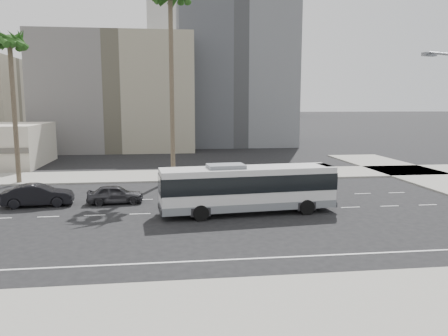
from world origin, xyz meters
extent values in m
plane|color=black|center=(0.00, 0.00, 0.00)|extent=(700.00, 700.00, 0.00)
cube|color=gray|center=(0.00, 15.50, 0.07)|extent=(120.00, 7.00, 0.15)
cube|color=gray|center=(0.00, -15.50, 0.07)|extent=(120.00, 7.00, 0.15)
cube|color=slate|center=(-12.00, 45.00, 9.00)|extent=(24.00, 18.00, 18.00)
cube|color=#505358|center=(8.00, 52.00, 13.00)|extent=(20.00, 20.00, 26.00)
cube|color=silver|center=(-2.00, 250.00, 22.00)|extent=(42.00, 42.00, 44.00)
cube|color=silver|center=(-2.00, 250.00, 60.00)|extent=(26.00, 26.00, 32.00)
cube|color=slate|center=(45.00, 230.00, 35.00)|extent=(26.00, 26.00, 70.00)
cube|color=slate|center=(70.00, 260.00, 30.00)|extent=(22.00, 22.00, 60.00)
cube|color=silver|center=(1.32, -0.66, 1.84)|extent=(12.05, 3.71, 2.66)
cube|color=black|center=(1.32, -0.66, 2.20)|extent=(12.12, 3.78, 1.12)
cube|color=slate|center=(1.32, -0.66, 0.66)|extent=(12.08, 3.76, 0.51)
cube|color=slate|center=(-0.21, -0.66, 3.27)|extent=(2.60, 1.86, 0.31)
cube|color=#262628|center=(6.95, -0.66, 3.02)|extent=(0.78, 1.89, 0.31)
cylinder|color=black|center=(5.11, -1.97, 0.51)|extent=(1.02, 0.31, 1.02)
cylinder|color=black|center=(5.11, 0.65, 0.51)|extent=(1.02, 0.31, 1.02)
cylinder|color=black|center=(-2.15, -1.97, 0.51)|extent=(1.02, 0.31, 1.02)
cylinder|color=black|center=(-2.15, 0.65, 0.51)|extent=(1.02, 0.31, 1.02)
imported|color=#313134|center=(-8.04, 3.52, 0.70)|extent=(1.91, 4.23, 1.41)
imported|color=black|center=(-13.54, 3.37, 0.81)|extent=(2.18, 5.06, 1.62)
cube|color=slate|center=(8.65, -9.11, 9.82)|extent=(0.84, 0.44, 0.19)
cylinder|color=brown|center=(-3.57, 13.48, 8.64)|extent=(0.48, 0.48, 17.28)
cylinder|color=brown|center=(-17.90, 12.88, 6.39)|extent=(0.40, 0.40, 12.79)
camera|label=1|loc=(-4.01, -29.47, 7.47)|focal=35.10mm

